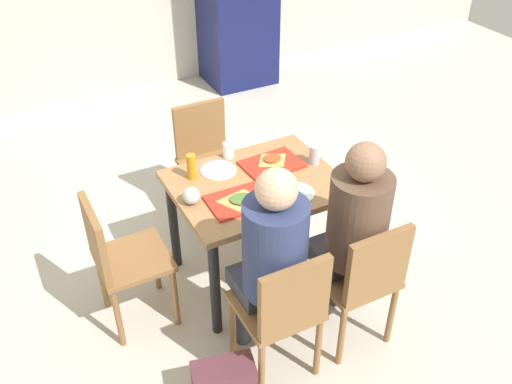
{
  "coord_description": "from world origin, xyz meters",
  "views": [
    {
      "loc": [
        -1.28,
        -2.46,
        2.63
      ],
      "look_at": [
        0.0,
        0.0,
        0.66
      ],
      "focal_mm": 39.7,
      "sensor_mm": 36.0,
      "label": 1
    }
  ],
  "objects_px": {
    "person_in_red": "(271,255)",
    "soda_can": "(314,155)",
    "plastic_cup_b": "(288,203)",
    "tray_red_far": "(272,164)",
    "pizza_slice_a": "(243,200)",
    "paper_plate_center": "(219,170)",
    "foil_bundle": "(191,196)",
    "chair_near_right": "(363,277)",
    "chair_far_side": "(206,154)",
    "handbag": "(224,384)",
    "plastic_cup_a": "(228,150)",
    "condiment_bottle": "(192,167)",
    "person_in_brown_jacket": "(353,226)",
    "main_table": "(256,197)",
    "chair_near_left": "(284,308)",
    "pizza_slice_b": "(272,159)",
    "paper_plate_near_edge": "(296,193)",
    "chair_left_end": "(117,256)",
    "tray_red_near": "(240,201)"
  },
  "relations": [
    {
      "from": "person_in_red",
      "to": "soda_can",
      "type": "relative_size",
      "value": 10.48
    },
    {
      "from": "pizza_slice_b",
      "to": "paper_plate_center",
      "type": "bearing_deg",
      "value": 168.64
    },
    {
      "from": "paper_plate_center",
      "to": "plastic_cup_a",
      "type": "relative_size",
      "value": 2.2
    },
    {
      "from": "person_in_red",
      "to": "paper_plate_center",
      "type": "distance_m",
      "value": 0.85
    },
    {
      "from": "chair_far_side",
      "to": "condiment_bottle",
      "type": "height_order",
      "value": "condiment_bottle"
    },
    {
      "from": "chair_near_right",
      "to": "handbag",
      "type": "distance_m",
      "value": 0.92
    },
    {
      "from": "main_table",
      "to": "handbag",
      "type": "relative_size",
      "value": 3.07
    },
    {
      "from": "condiment_bottle",
      "to": "person_in_brown_jacket",
      "type": "bearing_deg",
      "value": -56.24
    },
    {
      "from": "chair_left_end",
      "to": "plastic_cup_b",
      "type": "height_order",
      "value": "chair_left_end"
    },
    {
      "from": "pizza_slice_b",
      "to": "condiment_bottle",
      "type": "bearing_deg",
      "value": 172.41
    },
    {
      "from": "person_in_brown_jacket",
      "to": "handbag",
      "type": "relative_size",
      "value": 4.0
    },
    {
      "from": "chair_far_side",
      "to": "condiment_bottle",
      "type": "xyz_separation_m",
      "value": [
        -0.32,
        -0.56,
        0.3
      ]
    },
    {
      "from": "foil_bundle",
      "to": "chair_near_right",
      "type": "bearing_deg",
      "value": -48.61
    },
    {
      "from": "main_table",
      "to": "tray_red_far",
      "type": "xyz_separation_m",
      "value": [
        0.17,
        0.12,
        0.12
      ]
    },
    {
      "from": "chair_left_end",
      "to": "handbag",
      "type": "bearing_deg",
      "value": -70.53
    },
    {
      "from": "plastic_cup_b",
      "to": "foil_bundle",
      "type": "distance_m",
      "value": 0.54
    },
    {
      "from": "chair_near_left",
      "to": "chair_far_side",
      "type": "relative_size",
      "value": 1.0
    },
    {
      "from": "person_in_brown_jacket",
      "to": "plastic_cup_b",
      "type": "bearing_deg",
      "value": 126.26
    },
    {
      "from": "pizza_slice_a",
      "to": "paper_plate_center",
      "type": "bearing_deg",
      "value": 87.73
    },
    {
      "from": "pizza_slice_a",
      "to": "handbag",
      "type": "relative_size",
      "value": 0.85
    },
    {
      "from": "plastic_cup_a",
      "to": "handbag",
      "type": "relative_size",
      "value": 0.31
    },
    {
      "from": "chair_left_end",
      "to": "handbag",
      "type": "distance_m",
      "value": 0.92
    },
    {
      "from": "soda_can",
      "to": "condiment_bottle",
      "type": "relative_size",
      "value": 0.76
    },
    {
      "from": "chair_far_side",
      "to": "paper_plate_near_edge",
      "type": "relative_size",
      "value": 3.95
    },
    {
      "from": "tray_red_near",
      "to": "handbag",
      "type": "xyz_separation_m",
      "value": [
        -0.42,
        -0.65,
        -0.6
      ]
    },
    {
      "from": "chair_near_left",
      "to": "tray_red_far",
      "type": "xyz_separation_m",
      "value": [
        0.42,
        0.89,
        0.23
      ]
    },
    {
      "from": "person_in_brown_jacket",
      "to": "foil_bundle",
      "type": "bearing_deg",
      "value": 137.29
    },
    {
      "from": "plastic_cup_a",
      "to": "pizza_slice_a",
      "type": "bearing_deg",
      "value": -105.78
    },
    {
      "from": "chair_far_side",
      "to": "pizza_slice_a",
      "type": "xyz_separation_m",
      "value": [
        -0.16,
        -0.93,
        0.25
      ]
    },
    {
      "from": "pizza_slice_a",
      "to": "condiment_bottle",
      "type": "xyz_separation_m",
      "value": [
        -0.16,
        0.37,
        0.06
      ]
    },
    {
      "from": "chair_near_left",
      "to": "pizza_slice_b",
      "type": "bearing_deg",
      "value": 64.54
    },
    {
      "from": "paper_plate_near_edge",
      "to": "chair_far_side",
      "type": "bearing_deg",
      "value": 98.5
    },
    {
      "from": "chair_near_right",
      "to": "handbag",
      "type": "relative_size",
      "value": 2.72
    },
    {
      "from": "plastic_cup_b",
      "to": "tray_red_far",
      "type": "bearing_deg",
      "value": 71.74
    },
    {
      "from": "chair_near_left",
      "to": "tray_red_far",
      "type": "relative_size",
      "value": 2.41
    },
    {
      "from": "main_table",
      "to": "person_in_red",
      "type": "xyz_separation_m",
      "value": [
        -0.25,
        -0.63,
        0.13
      ]
    },
    {
      "from": "person_in_red",
      "to": "plastic_cup_a",
      "type": "distance_m",
      "value": 0.99
    },
    {
      "from": "person_in_brown_jacket",
      "to": "condiment_bottle",
      "type": "xyz_separation_m",
      "value": [
        -0.56,
        0.84,
        0.06
      ]
    },
    {
      "from": "condiment_bottle",
      "to": "handbag",
      "type": "height_order",
      "value": "condiment_bottle"
    },
    {
      "from": "chair_far_side",
      "to": "condiment_bottle",
      "type": "bearing_deg",
      "value": -119.76
    },
    {
      "from": "main_table",
      "to": "tray_red_near",
      "type": "distance_m",
      "value": 0.25
    },
    {
      "from": "person_in_red",
      "to": "paper_plate_center",
      "type": "height_order",
      "value": "person_in_red"
    },
    {
      "from": "chair_far_side",
      "to": "handbag",
      "type": "distance_m",
      "value": 1.71
    },
    {
      "from": "tray_red_far",
      "to": "pizza_slice_a",
      "type": "height_order",
      "value": "pizza_slice_a"
    },
    {
      "from": "chair_left_end",
      "to": "pizza_slice_a",
      "type": "height_order",
      "value": "chair_left_end"
    },
    {
      "from": "plastic_cup_a",
      "to": "condiment_bottle",
      "type": "height_order",
      "value": "condiment_bottle"
    },
    {
      "from": "tray_red_far",
      "to": "paper_plate_center",
      "type": "bearing_deg",
      "value": 163.08
    },
    {
      "from": "person_in_brown_jacket",
      "to": "plastic_cup_a",
      "type": "relative_size",
      "value": 12.79
    },
    {
      "from": "chair_left_end",
      "to": "tray_red_near",
      "type": "xyz_separation_m",
      "value": [
        0.7,
        -0.14,
        0.23
      ]
    },
    {
      "from": "chair_near_left",
      "to": "condiment_bottle",
      "type": "bearing_deg",
      "value": 94.28
    }
  ]
}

